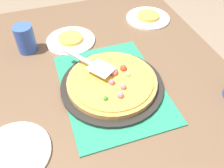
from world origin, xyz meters
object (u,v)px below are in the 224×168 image
served_slice_left (148,16)px  pizza_server (91,63)px  plate_far_right (71,41)px  cup_corner (25,39)px  pizza_pan (112,85)px  plate_side (14,153)px  plate_near_left (148,18)px  served_slice_right (70,38)px  pizza (112,81)px

served_slice_left → pizza_server: pizza_server is taller
plate_far_right → cup_corner: (-0.00, 0.19, 0.06)m
pizza_pan → plate_side: (-0.17, 0.36, -0.01)m
plate_near_left → served_slice_right: 0.42m
plate_near_left → pizza_server: size_ratio=1.03×
plate_near_left → served_slice_left: 0.01m
served_slice_left → pizza_server: (-0.32, 0.39, 0.05)m
pizza_pan → pizza_server: pizza_server is taller
served_slice_left → pizza_pan: bearing=140.7°
served_slice_right → plate_near_left: bearing=-80.9°
plate_far_right → served_slice_left: size_ratio=2.00×
pizza_pan → served_slice_left: bearing=-39.3°
cup_corner → pizza_pan: bearing=-140.4°
plate_side → cup_corner: size_ratio=1.83×
plate_far_right → served_slice_right: size_ratio=2.00×
plate_far_right → plate_side: bearing=151.1°
plate_far_right → pizza: bearing=-165.7°
served_slice_right → cup_corner: 0.19m
pizza → pizza_server: size_ratio=1.55×
plate_side → served_slice_left: size_ratio=2.00×
served_slice_right → pizza_server: pizza_server is taller
cup_corner → pizza: bearing=-140.4°
plate_side → pizza_pan: bearing=-65.5°
plate_side → cup_corner: 0.51m
plate_near_left → plate_far_right: (-0.07, 0.42, 0.00)m
served_slice_left → pizza_server: 0.51m
served_slice_right → pizza_pan: bearing=-165.8°
served_slice_left → plate_side: bearing=129.4°
pizza_pan → plate_side: size_ratio=1.73×
plate_near_left → served_slice_left: served_slice_left is taller
plate_near_left → cup_corner: (-0.07, 0.60, 0.06)m
pizza → pizza_server: 0.10m
pizza_pan → plate_near_left: (0.40, -0.33, -0.01)m
plate_near_left → plate_side: same height
pizza_pan → plate_near_left: size_ratio=1.73×
served_slice_left → served_slice_right: same height
plate_near_left → pizza_server: (-0.32, 0.39, 0.06)m
plate_near_left → cup_corner: bearing=96.7°
plate_near_left → plate_far_right: size_ratio=1.00×
plate_far_right → pizza_pan: bearing=-165.8°
served_slice_left → cup_corner: cup_corner is taller
plate_side → served_slice_left: 0.90m
pizza_pan → plate_far_right: size_ratio=1.73×
pizza → plate_side: size_ratio=1.50×
plate_far_right → pizza_server: bearing=-173.5°
plate_side → served_slice_right: (0.50, -0.28, 0.01)m
pizza_pan → plate_side: pizza_pan is taller
pizza → served_slice_left: (0.40, -0.33, -0.02)m
pizza_pan → plate_side: bearing=114.5°
pizza → plate_far_right: size_ratio=1.50×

